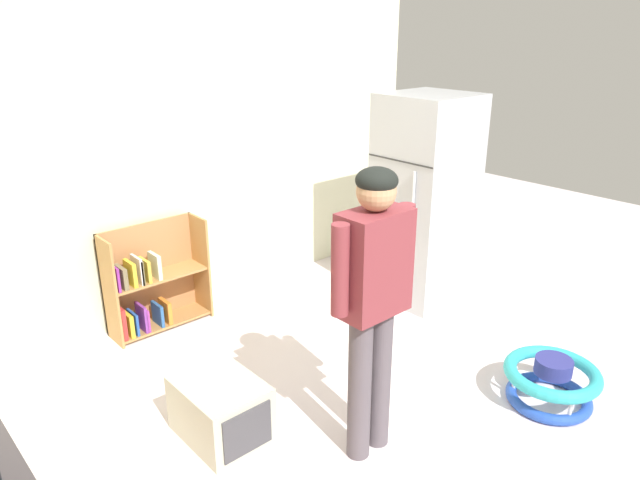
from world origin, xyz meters
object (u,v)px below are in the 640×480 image
Objects in this scene: standing_person at (373,291)px; baby_walker at (551,381)px; pet_carrier at (221,409)px; refrigerator at (424,200)px; bookshelf at (150,285)px.

standing_person is 2.76× the size of baby_walker.
pet_carrier reaches higher than baby_walker.
refrigerator is 2.38m from bookshelf.
refrigerator is at bearing 31.44° from standing_person.
bookshelf is 0.51× the size of standing_person.
bookshelf is at bearing 78.20° from pet_carrier.
pet_carrier is at bearing -101.80° from bookshelf.
baby_walker is at bearing -111.60° from refrigerator.
refrigerator is 1.07× the size of standing_person.
standing_person is at bearing -49.13° from pet_carrier.
standing_person reaches higher than baby_walker.
bookshelf is (-2.07, 1.04, -0.52)m from refrigerator.
baby_walker is at bearing -61.30° from bookshelf.
bookshelf is 1.54× the size of pet_carrier.
baby_walker is 1.09× the size of pet_carrier.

